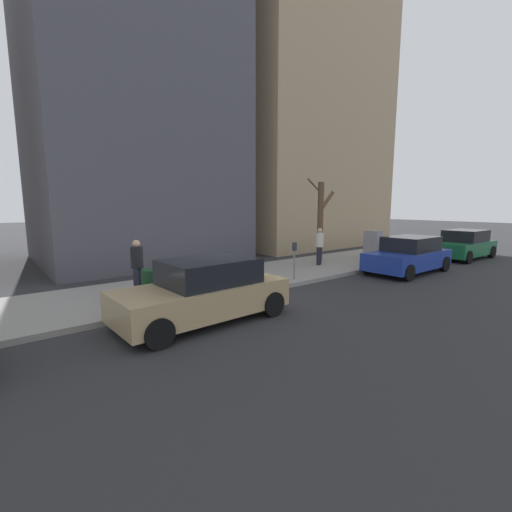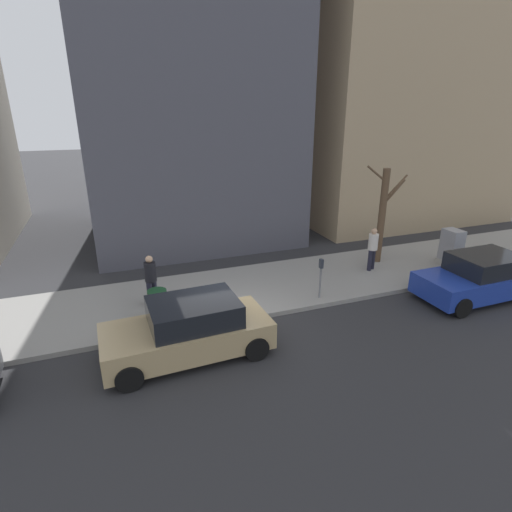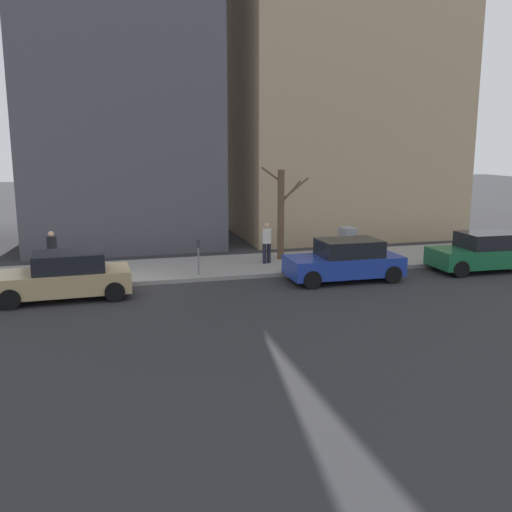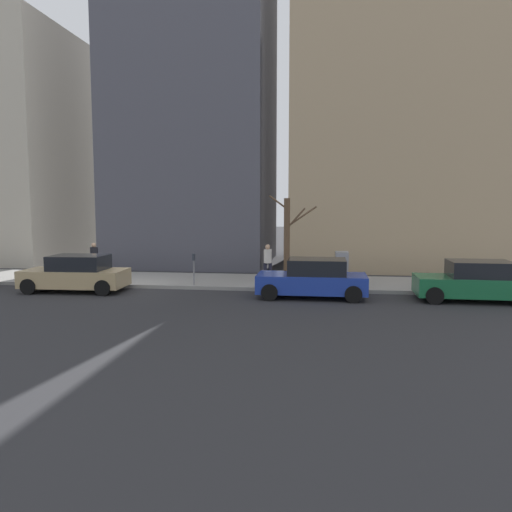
% 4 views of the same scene
% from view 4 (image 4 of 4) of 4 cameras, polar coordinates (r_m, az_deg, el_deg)
% --- Properties ---
extents(ground_plane, '(120.00, 120.00, 0.00)m').
position_cam_4_polar(ground_plane, '(22.50, -15.57, -3.53)').
color(ground_plane, '#2B2B2D').
extents(sidewalk, '(4.00, 36.00, 0.15)m').
position_cam_4_polar(sidewalk, '(24.31, -13.71, -2.61)').
color(sidewalk, gray).
rests_on(sidewalk, ground).
extents(parked_car_green, '(1.99, 4.23, 1.52)m').
position_cam_4_polar(parked_car_green, '(20.34, 23.76, -2.71)').
color(parked_car_green, '#196038').
rests_on(parked_car_green, ground).
extents(parked_car_blue, '(1.93, 4.20, 1.52)m').
position_cam_4_polar(parked_car_blue, '(19.45, 6.53, -2.62)').
color(parked_car_blue, '#1E389E').
rests_on(parked_car_blue, ground).
extents(parked_car_tan, '(2.05, 4.26, 1.52)m').
position_cam_4_polar(parked_car_tan, '(21.99, -19.87, -1.94)').
color(parked_car_tan, tan).
rests_on(parked_car_tan, ground).
extents(parking_meter, '(0.14, 0.10, 1.35)m').
position_cam_4_polar(parking_meter, '(21.70, -7.12, -1.09)').
color(parking_meter, slate).
rests_on(parking_meter, sidewalk).
extents(utility_box, '(0.83, 0.61, 1.43)m').
position_cam_4_polar(utility_box, '(21.86, 9.76, -1.42)').
color(utility_box, '#A8A399').
rests_on(utility_box, sidewalk).
extents(bare_tree, '(0.60, 2.20, 3.89)m').
position_cam_4_polar(bare_tree, '(23.09, 3.60, 2.19)').
color(bare_tree, brown).
rests_on(bare_tree, sidewalk).
extents(trash_bin, '(0.56, 0.56, 0.90)m').
position_cam_4_polar(trash_bin, '(23.99, -18.81, -1.60)').
color(trash_bin, '#14381E').
rests_on(trash_bin, sidewalk).
extents(pedestrian_near_meter, '(0.36, 0.38, 1.66)m').
position_cam_4_polar(pedestrian_near_meter, '(22.56, 1.35, -0.50)').
color(pedestrian_near_meter, '#1E1E2D').
rests_on(pedestrian_near_meter, sidewalk).
extents(pedestrian_midblock, '(0.36, 0.36, 1.66)m').
position_cam_4_polar(pedestrian_midblock, '(24.80, -18.00, -0.21)').
color(pedestrian_midblock, '#1E1E2D').
rests_on(pedestrian_midblock, sidewalk).
extents(office_tower_left, '(11.40, 11.40, 23.09)m').
position_cam_4_polar(office_tower_left, '(32.78, 15.19, 19.74)').
color(office_tower_left, tan).
rests_on(office_tower_left, ground).
extents(office_block_center, '(9.08, 9.08, 26.59)m').
position_cam_4_polar(office_block_center, '(32.86, -6.99, 23.03)').
color(office_block_center, '#4C4C56').
rests_on(office_block_center, ground).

